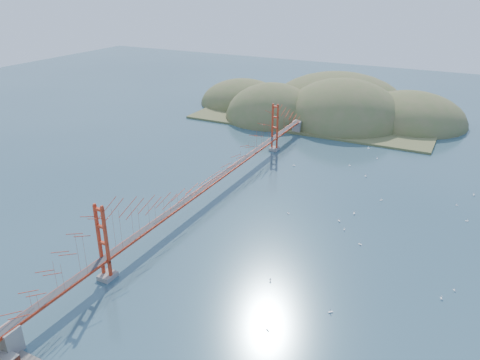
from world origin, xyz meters
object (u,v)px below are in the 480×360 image
at_px(bridge, 213,163).
at_px(fort, 0,359).
at_px(sailboat_1, 339,221).
at_px(sailboat_2, 360,244).
at_px(sailboat_0, 354,213).

relative_size(bridge, fort, 25.51).
xyz_separation_m(bridge, sailboat_1, (24.70, 1.32, -6.86)).
height_order(bridge, sailboat_1, bridge).
distance_m(sailboat_2, sailboat_1, 7.98).
height_order(sailboat_2, sailboat_1, sailboat_1).
height_order(sailboat_0, sailboat_2, sailboat_0).
height_order(fort, sailboat_2, fort).
bearing_deg(sailboat_0, fort, -115.92).
bearing_deg(sailboat_1, sailboat_0, 68.10).
height_order(fort, sailboat_0, fort).
distance_m(sailboat_0, sailboat_2, 10.69).
xyz_separation_m(bridge, sailboat_2, (29.86, -4.77, -6.86)).
distance_m(fort, sailboat_2, 52.30).
relative_size(bridge, sailboat_0, 127.83).
xyz_separation_m(fort, sailboat_1, (24.30, 49.30, -0.51)).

